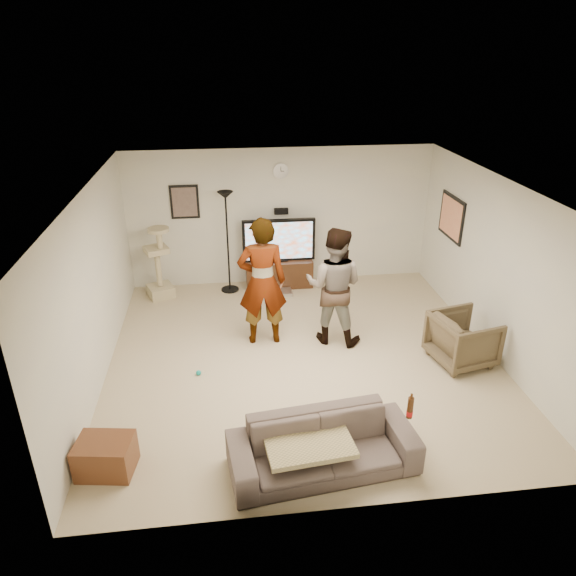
{
  "coord_description": "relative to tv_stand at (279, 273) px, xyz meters",
  "views": [
    {
      "loc": [
        -1.02,
        -6.4,
        4.17
      ],
      "look_at": [
        -0.19,
        0.2,
        1.03
      ],
      "focal_mm": 32.81,
      "sensor_mm": 36.0,
      "label": 1
    }
  ],
  "objects": [
    {
      "name": "floor",
      "position": [
        0.07,
        -2.5,
        -0.26
      ],
      "size": [
        5.5,
        5.5,
        0.02
      ],
      "primitive_type": "cube",
      "color": "tan",
      "rests_on": "ground"
    },
    {
      "name": "ceiling",
      "position": [
        0.07,
        -2.5,
        2.26
      ],
      "size": [
        5.5,
        5.5,
        0.02
      ],
      "primitive_type": "cube",
      "color": "silver",
      "rests_on": "wall_back"
    },
    {
      "name": "wall_back",
      "position": [
        0.07,
        0.25,
        1.0
      ],
      "size": [
        5.5,
        0.04,
        2.5
      ],
      "primitive_type": "cube",
      "color": "silver",
      "rests_on": "floor"
    },
    {
      "name": "wall_front",
      "position": [
        0.07,
        -5.25,
        1.0
      ],
      "size": [
        5.5,
        0.04,
        2.5
      ],
      "primitive_type": "cube",
      "color": "silver",
      "rests_on": "floor"
    },
    {
      "name": "wall_left",
      "position": [
        -2.68,
        -2.5,
        1.0
      ],
      "size": [
        0.04,
        5.5,
        2.5
      ],
      "primitive_type": "cube",
      "color": "silver",
      "rests_on": "floor"
    },
    {
      "name": "wall_right",
      "position": [
        2.82,
        -2.5,
        1.0
      ],
      "size": [
        0.04,
        5.5,
        2.5
      ],
      "primitive_type": "cube",
      "color": "silver",
      "rests_on": "floor"
    },
    {
      "name": "wall_clock",
      "position": [
        0.07,
        0.22,
        1.85
      ],
      "size": [
        0.26,
        0.04,
        0.26
      ],
      "primitive_type": "cylinder",
      "rotation": [
        1.57,
        0.0,
        0.0
      ],
      "color": "silver",
      "rests_on": "wall_back"
    },
    {
      "name": "wall_speaker",
      "position": [
        0.07,
        0.19,
        1.13
      ],
      "size": [
        0.25,
        0.1,
        0.1
      ],
      "primitive_type": "cube",
      "color": "black",
      "rests_on": "wall_back"
    },
    {
      "name": "picture_back",
      "position": [
        -1.63,
        0.23,
        1.35
      ],
      "size": [
        0.42,
        0.03,
        0.52
      ],
      "primitive_type": "cube",
      "color": "brown",
      "rests_on": "wall_back"
    },
    {
      "name": "picture_right",
      "position": [
        2.8,
        -0.9,
        1.25
      ],
      "size": [
        0.03,
        0.78,
        0.62
      ],
      "primitive_type": "cube",
      "color": "#F58E68",
      "rests_on": "wall_right"
    },
    {
      "name": "tv_stand",
      "position": [
        0.0,
        0.0,
        0.0
      ],
      "size": [
        1.22,
        0.45,
        0.51
      ],
      "primitive_type": "cube",
      "color": "#341D10",
      "rests_on": "floor"
    },
    {
      "name": "console_box",
      "position": [
        -0.02,
        -0.4,
        -0.22
      ],
      "size": [
        0.4,
        0.3,
        0.07
      ],
      "primitive_type": "cube",
      "color": "silver",
      "rests_on": "floor"
    },
    {
      "name": "tv",
      "position": [
        0.0,
        0.0,
        0.64
      ],
      "size": [
        1.32,
        0.08,
        0.78
      ],
      "primitive_type": "cube",
      "color": "black",
      "rests_on": "tv_stand"
    },
    {
      "name": "tv_screen",
      "position": [
        0.0,
        -0.04,
        0.64
      ],
      "size": [
        1.21,
        0.01,
        0.69
      ],
      "primitive_type": "cube",
      "color": "#51B0E0",
      "rests_on": "tv"
    },
    {
      "name": "floor_lamp",
      "position": [
        -0.92,
        -0.09,
        0.67
      ],
      "size": [
        0.32,
        0.32,
        1.84
      ],
      "primitive_type": "cylinder",
      "color": "black",
      "rests_on": "floor"
    },
    {
      "name": "cat_tree",
      "position": [
        -2.16,
        -0.19,
        0.4
      ],
      "size": [
        0.54,
        0.54,
        1.3
      ],
      "primitive_type": "cube",
      "rotation": [
        0.0,
        0.0,
        0.39
      ],
      "color": "tan",
      "rests_on": "floor"
    },
    {
      "name": "person_left",
      "position": [
        -0.46,
        -1.96,
        0.73
      ],
      "size": [
        0.72,
        0.47,
        1.96
      ],
      "primitive_type": "imported",
      "rotation": [
        0.0,
        0.0,
        3.14
      ],
      "color": "#ABABAB",
      "rests_on": "floor"
    },
    {
      "name": "person_right",
      "position": [
        0.59,
        -2.05,
        0.64
      ],
      "size": [
        1.07,
        0.97,
        1.8
      ],
      "primitive_type": "imported",
      "rotation": [
        0.0,
        0.0,
        2.74
      ],
      "color": "#28539D",
      "rests_on": "floor"
    },
    {
      "name": "sofa",
      "position": [
        -0.05,
        -4.69,
        0.04
      ],
      "size": [
        2.06,
        1.0,
        0.58
      ],
      "primitive_type": "imported",
      "rotation": [
        0.0,
        0.0,
        0.12
      ],
      "color": "#534743",
      "rests_on": "floor"
    },
    {
      "name": "throw_blanket",
      "position": [
        -0.22,
        -4.69,
        0.14
      ],
      "size": [
        0.97,
        0.79,
        0.06
      ],
      "primitive_type": "cube",
      "rotation": [
        0.0,
        0.0,
        0.11
      ],
      "color": "tan",
      "rests_on": "sofa"
    },
    {
      "name": "beer_bottle",
      "position": [
        0.86,
        -4.69,
        0.45
      ],
      "size": [
        0.06,
        0.06,
        0.25
      ],
      "primitive_type": "cylinder",
      "color": "#41220F",
      "rests_on": "sofa"
    },
    {
      "name": "armchair",
      "position": [
        2.28,
        -2.89,
        0.11
      ],
      "size": [
        0.95,
        0.93,
        0.73
      ],
      "primitive_type": "imported",
      "rotation": [
        0.0,
        0.0,
        1.79
      ],
      "color": "#4E412D",
      "rests_on": "floor"
    },
    {
      "name": "side_table",
      "position": [
        -2.33,
        -4.44,
        -0.06
      ],
      "size": [
        0.64,
        0.51,
        0.39
      ],
      "primitive_type": "cube",
      "rotation": [
        0.0,
        0.0,
        -0.15
      ],
      "color": "#57301B",
      "rests_on": "floor"
    },
    {
      "name": "toy_ball",
      "position": [
        -1.42,
        -2.78,
        -0.22
      ],
      "size": [
        0.07,
        0.07,
        0.07
      ],
      "primitive_type": "sphere",
      "color": "#119893",
      "rests_on": "floor"
    }
  ]
}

